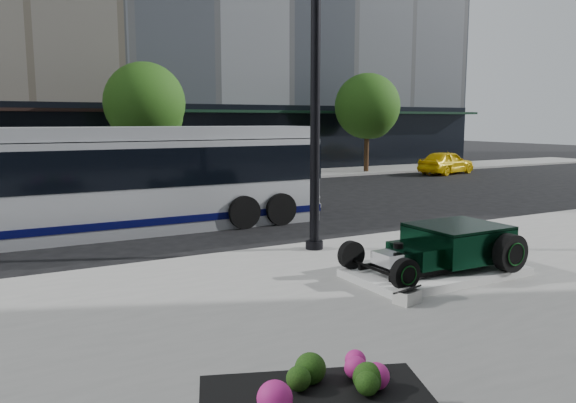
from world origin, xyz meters
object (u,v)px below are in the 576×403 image
transit_bus (113,179)px  yellow_taxi (446,162)px  hot_rod (449,245)px  lamppost (315,100)px  white_sedan (250,190)px

transit_bus → yellow_taxi: (20.64, 8.19, -0.81)m
hot_rod → transit_bus: 9.36m
hot_rod → transit_bus: size_ratio=0.27×
hot_rod → lamppost: lamppost is taller
white_sedan → yellow_taxi: white_sedan is taller
white_sedan → transit_bus: bearing=109.5°
lamppost → yellow_taxi: (17.10, 13.13, -2.88)m
lamppost → yellow_taxi: 21.75m
transit_bus → white_sedan: size_ratio=2.39×
hot_rod → white_sedan: bearing=89.3°
white_sedan → yellow_taxi: bearing=-62.9°
hot_rod → white_sedan: 9.40m
lamppost → transit_bus: size_ratio=0.61×
yellow_taxi → transit_bus: bearing=98.7°
hot_rod → yellow_taxi: bearing=45.6°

